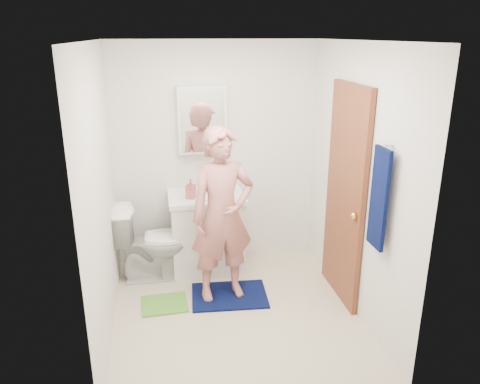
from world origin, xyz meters
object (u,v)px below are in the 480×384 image
object	(u,v)px
medicine_cabinet	(202,120)
toilet	(155,242)
man	(222,216)
toothbrush_cup	(216,187)
towel	(379,199)
vanity_cabinet	(207,234)
soap_dispenser	(191,189)

from	to	relation	value
medicine_cabinet	toilet	world-z (taller)	medicine_cabinet
toilet	man	size ratio (longest dim) A/B	0.49
medicine_cabinet	toothbrush_cup	bearing A→B (deg)	-49.15
medicine_cabinet	towel	size ratio (longest dim) A/B	0.87
vanity_cabinet	toothbrush_cup	world-z (taller)	toothbrush_cup
medicine_cabinet	towel	xyz separation A→B (m)	(1.18, -1.71, -0.35)
medicine_cabinet	toothbrush_cup	size ratio (longest dim) A/B	5.60
medicine_cabinet	soap_dispenser	distance (m)	0.74
toothbrush_cup	man	xyz separation A→B (m)	(-0.03, -0.72, -0.05)
towel	medicine_cabinet	bearing A→B (deg)	124.61
soap_dispenser	toothbrush_cup	bearing A→B (deg)	31.79
soap_dispenser	toothbrush_cup	world-z (taller)	soap_dispenser
medicine_cabinet	soap_dispenser	bearing A→B (deg)	-117.76
medicine_cabinet	soap_dispenser	world-z (taller)	medicine_cabinet
vanity_cabinet	medicine_cabinet	distance (m)	1.22
vanity_cabinet	medicine_cabinet	size ratio (longest dim) A/B	1.14
toothbrush_cup	soap_dispenser	bearing A→B (deg)	-148.21
toilet	soap_dispenser	world-z (taller)	soap_dispenser
man	soap_dispenser	bearing A→B (deg)	104.60
towel	vanity_cabinet	bearing A→B (deg)	128.47
vanity_cabinet	towel	xyz separation A→B (m)	(1.18, -1.48, 0.85)
soap_dispenser	toothbrush_cup	distance (m)	0.33
towel	toothbrush_cup	distance (m)	1.93
vanity_cabinet	medicine_cabinet	world-z (taller)	medicine_cabinet
soap_dispenser	man	xyz separation A→B (m)	(0.25, -0.55, -0.10)
medicine_cabinet	man	world-z (taller)	medicine_cabinet
vanity_cabinet	soap_dispenser	size ratio (longest dim) A/B	3.93
toilet	toothbrush_cup	distance (m)	0.86
medicine_cabinet	soap_dispenser	xyz separation A→B (m)	(-0.16, -0.31, -0.65)
towel	soap_dispenser	bearing A→B (deg)	133.79
toilet	soap_dispenser	size ratio (longest dim) A/B	3.96
towel	soap_dispenser	world-z (taller)	towel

